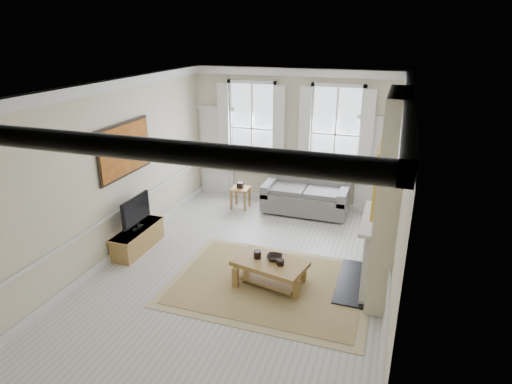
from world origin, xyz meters
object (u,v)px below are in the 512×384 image
(side_table, at_px, (240,192))
(tv_stand, at_px, (138,239))
(sofa, at_px, (306,197))
(coffee_table, at_px, (270,266))

(side_table, distance_m, tv_stand, 2.98)
(sofa, xyz_separation_m, tv_stand, (-2.83, -3.01, -0.14))
(side_table, xyz_separation_m, tv_stand, (-1.22, -2.71, -0.19))
(sofa, distance_m, coffee_table, 3.40)
(side_table, height_order, coffee_table, side_table)
(sofa, bearing_deg, coffee_table, -88.18)
(side_table, bearing_deg, tv_stand, -114.26)
(side_table, distance_m, coffee_table, 3.55)
(side_table, relative_size, coffee_table, 0.39)
(side_table, relative_size, tv_stand, 0.41)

